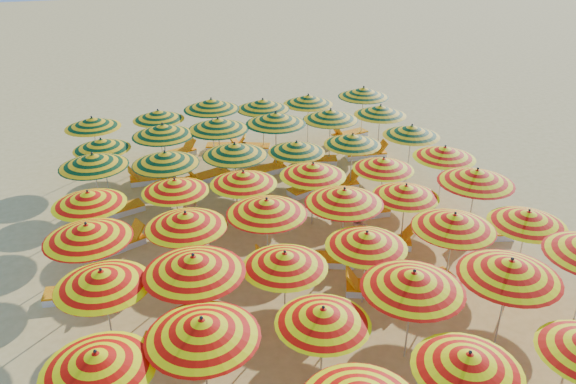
# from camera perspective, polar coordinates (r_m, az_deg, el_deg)

# --- Properties ---
(ground) EXTENTS (120.00, 120.00, 0.00)m
(ground) POSITION_cam_1_polar(r_m,az_deg,el_deg) (17.62, 0.48, -5.36)
(ground) COLOR #E4BD65
(ground) RESTS_ON ground
(umbrella_3) EXTENTS (2.63, 2.63, 2.20)m
(umbrella_3) POSITION_cam_1_polar(r_m,az_deg,el_deg) (11.24, 17.87, -16.09)
(umbrella_3) COLOR silver
(umbrella_3) RESTS_ON ground
(umbrella_6) EXTENTS (2.27, 2.27, 2.26)m
(umbrella_6) POSITION_cam_1_polar(r_m,az_deg,el_deg) (11.23, -18.84, -15.95)
(umbrella_6) COLOR silver
(umbrella_6) RESTS_ON ground
(umbrella_7) EXTENTS (2.37, 2.37, 2.42)m
(umbrella_7) POSITION_cam_1_polar(r_m,az_deg,el_deg) (11.25, -8.72, -13.52)
(umbrella_7) COLOR silver
(umbrella_7) RESTS_ON ground
(umbrella_8) EXTENTS (2.39, 2.39, 2.14)m
(umbrella_8) POSITION_cam_1_polar(r_m,az_deg,el_deg) (11.82, 3.58, -12.45)
(umbrella_8) COLOR silver
(umbrella_8) RESTS_ON ground
(umbrella_9) EXTENTS (2.66, 2.66, 2.44)m
(umbrella_9) POSITION_cam_1_polar(r_m,az_deg,el_deg) (12.62, 12.62, -8.78)
(umbrella_9) COLOR silver
(umbrella_9) RESTS_ON ground
(umbrella_10) EXTENTS (3.05, 3.05, 2.46)m
(umbrella_10) POSITION_cam_1_polar(r_m,az_deg,el_deg) (13.62, 21.66, -7.23)
(umbrella_10) COLOR silver
(umbrella_10) RESTS_ON ground
(umbrella_12) EXTENTS (2.20, 2.20, 2.30)m
(umbrella_12) POSITION_cam_1_polar(r_m,az_deg,el_deg) (13.27, -18.38, -8.34)
(umbrella_12) COLOR silver
(umbrella_12) RESTS_ON ground
(umbrella_13) EXTENTS (2.83, 2.83, 2.49)m
(umbrella_13) POSITION_cam_1_polar(r_m,az_deg,el_deg) (12.94, -9.55, -7.26)
(umbrella_13) COLOR silver
(umbrella_13) RESTS_ON ground
(umbrella_14) EXTENTS (2.10, 2.10, 2.20)m
(umbrella_14) POSITION_cam_1_polar(r_m,az_deg,el_deg) (13.38, -0.33, -6.90)
(umbrella_14) COLOR silver
(umbrella_14) RESTS_ON ground
(umbrella_15) EXTENTS (2.68, 2.68, 2.22)m
(umbrella_15) POSITION_cam_1_polar(r_m,az_deg,el_deg) (14.27, 7.99, -4.81)
(umbrella_15) COLOR silver
(umbrella_15) RESTS_ON ground
(umbrella_16) EXTENTS (2.64, 2.64, 2.35)m
(umbrella_16) POSITION_cam_1_polar(r_m,az_deg,el_deg) (15.32, 16.53, -2.87)
(umbrella_16) COLOR silver
(umbrella_16) RESTS_ON ground
(umbrella_17) EXTENTS (2.76, 2.76, 2.22)m
(umbrella_17) POSITION_cam_1_polar(r_m,az_deg,el_deg) (16.43, 23.20, -2.41)
(umbrella_17) COLOR silver
(umbrella_17) RESTS_ON ground
(umbrella_18) EXTENTS (2.43, 2.43, 2.38)m
(umbrella_18) POSITION_cam_1_polar(r_m,az_deg,el_deg) (15.06, -19.74, -3.83)
(umbrella_18) COLOR silver
(umbrella_18) RESTS_ON ground
(umbrella_19) EXTENTS (2.59, 2.59, 2.32)m
(umbrella_19) POSITION_cam_1_polar(r_m,az_deg,el_deg) (15.04, -10.35, -2.82)
(umbrella_19) COLOR silver
(umbrella_19) RESTS_ON ground
(umbrella_20) EXTENTS (2.43, 2.43, 2.39)m
(umbrella_20) POSITION_cam_1_polar(r_m,az_deg,el_deg) (15.35, -2.17, -1.49)
(umbrella_20) COLOR silver
(umbrella_20) RESTS_ON ground
(umbrella_21) EXTENTS (2.98, 2.98, 2.39)m
(umbrella_21) POSITION_cam_1_polar(r_m,az_deg,el_deg) (15.97, 5.74, -0.42)
(umbrella_21) COLOR silver
(umbrella_21) RESTS_ON ground
(umbrella_22) EXTENTS (2.39, 2.39, 2.14)m
(umbrella_22) POSITION_cam_1_polar(r_m,az_deg,el_deg) (17.05, 11.89, 0.10)
(umbrella_22) COLOR silver
(umbrella_22) RESTS_ON ground
(umbrella_23) EXTENTS (3.00, 3.00, 2.45)m
(umbrella_23) POSITION_cam_1_polar(r_m,az_deg,el_deg) (17.90, 18.62, 1.53)
(umbrella_23) COLOR silver
(umbrella_23) RESTS_ON ground
(umbrella_24) EXTENTS (2.75, 2.75, 2.24)m
(umbrella_24) POSITION_cam_1_polar(r_m,az_deg,el_deg) (17.06, -19.62, -0.59)
(umbrella_24) COLOR silver
(umbrella_24) RESTS_ON ground
(umbrella_25) EXTENTS (2.06, 2.06, 2.17)m
(umbrella_25) POSITION_cam_1_polar(r_m,az_deg,el_deg) (17.30, -11.41, 0.65)
(umbrella_25) COLOR silver
(umbrella_25) RESTS_ON ground
(umbrella_26) EXTENTS (2.55, 2.55, 2.22)m
(umbrella_26) POSITION_cam_1_polar(r_m,az_deg,el_deg) (17.40, -4.55, 1.44)
(umbrella_26) COLOR silver
(umbrella_26) RESTS_ON ground
(umbrella_27) EXTENTS (2.63, 2.63, 2.26)m
(umbrella_27) POSITION_cam_1_polar(r_m,az_deg,el_deg) (17.83, 2.56, 2.27)
(umbrella_27) COLOR silver
(umbrella_27) RESTS_ON ground
(umbrella_28) EXTENTS (2.60, 2.60, 2.16)m
(umbrella_28) POSITION_cam_1_polar(r_m,az_deg,el_deg) (18.74, 9.68, 2.84)
(umbrella_28) COLOR silver
(umbrella_28) RESTS_ON ground
(umbrella_29) EXTENTS (2.38, 2.38, 2.26)m
(umbrella_29) POSITION_cam_1_polar(r_m,az_deg,el_deg) (19.87, 15.63, 3.91)
(umbrella_29) COLOR silver
(umbrella_29) RESTS_ON ground
(umbrella_30) EXTENTS (2.41, 2.41, 2.38)m
(umbrella_30) POSITION_cam_1_polar(r_m,az_deg,el_deg) (19.31, -19.20, 3.06)
(umbrella_30) COLOR silver
(umbrella_30) RESTS_ON ground
(umbrella_31) EXTENTS (2.82, 2.82, 2.35)m
(umbrella_31) POSITION_cam_1_polar(r_m,az_deg,el_deg) (18.91, -12.37, 3.40)
(umbrella_31) COLOR silver
(umbrella_31) RESTS_ON ground
(umbrella_32) EXTENTS (2.51, 2.51, 2.37)m
(umbrella_32) POSITION_cam_1_polar(r_m,az_deg,el_deg) (19.19, -5.43, 4.32)
(umbrella_32) COLOR silver
(umbrella_32) RESTS_ON ground
(umbrella_33) EXTENTS (2.11, 2.11, 2.15)m
(umbrella_33) POSITION_cam_1_polar(r_m,az_deg,el_deg) (19.85, 0.88, 4.60)
(umbrella_33) COLOR silver
(umbrella_33) RESTS_ON ground
(umbrella_34) EXTENTS (2.68, 2.68, 2.21)m
(umbrella_34) POSITION_cam_1_polar(r_m,az_deg,el_deg) (20.51, 6.57, 5.32)
(umbrella_34) COLOR silver
(umbrella_34) RESTS_ON ground
(umbrella_35) EXTENTS (2.56, 2.56, 2.27)m
(umbrella_35) POSITION_cam_1_polar(r_m,az_deg,el_deg) (21.59, 12.45, 6.11)
(umbrella_35) COLOR silver
(umbrella_35) RESTS_ON ground
(umbrella_36) EXTENTS (2.53, 2.53, 2.16)m
(umbrella_36) POSITION_cam_1_polar(r_m,az_deg,el_deg) (21.16, -18.44, 4.64)
(umbrella_36) COLOR silver
(umbrella_36) RESTS_ON ground
(umbrella_37) EXTENTS (3.02, 3.02, 2.43)m
(umbrella_37) POSITION_cam_1_polar(r_m,az_deg,el_deg) (21.24, -12.60, 6.17)
(umbrella_37) COLOR silver
(umbrella_37) RESTS_ON ground
(umbrella_38) EXTENTS (2.96, 2.96, 2.46)m
(umbrella_38) POSITION_cam_1_polar(r_m,az_deg,el_deg) (21.43, -7.12, 6.88)
(umbrella_38) COLOR silver
(umbrella_38) RESTS_ON ground
(umbrella_39) EXTENTS (2.51, 2.51, 2.49)m
(umbrella_39) POSITION_cam_1_polar(r_m,az_deg,el_deg) (21.83, -1.25, 7.50)
(umbrella_39) COLOR silver
(umbrella_39) RESTS_ON ground
(umbrella_40) EXTENTS (2.89, 2.89, 2.36)m
(umbrella_40) POSITION_cam_1_polar(r_m,az_deg,el_deg) (22.62, 4.35, 7.83)
(umbrella_40) COLOR silver
(umbrella_40) RESTS_ON ground
(umbrella_41) EXTENTS (2.27, 2.27, 2.30)m
(umbrella_41) POSITION_cam_1_polar(r_m,az_deg,el_deg) (23.59, 9.37, 8.19)
(umbrella_41) COLOR silver
(umbrella_41) RESTS_ON ground
(umbrella_42) EXTENTS (2.83, 2.83, 2.27)m
(umbrella_42) POSITION_cam_1_polar(r_m,az_deg,el_deg) (23.20, -19.26, 6.68)
(umbrella_42) COLOR silver
(umbrella_42) RESTS_ON ground
(umbrella_43) EXTENTS (2.37, 2.37, 2.21)m
(umbrella_43) POSITION_cam_1_polar(r_m,az_deg,el_deg) (23.56, -13.05, 7.64)
(umbrella_43) COLOR silver
(umbrella_43) RESTS_ON ground
(umbrella_44) EXTENTS (2.88, 2.88, 2.47)m
(umbrella_44) POSITION_cam_1_polar(r_m,az_deg,el_deg) (23.77, -7.80, 8.83)
(umbrella_44) COLOR silver
(umbrella_44) RESTS_ON ground
(umbrella_45) EXTENTS (2.29, 2.29, 2.39)m
(umbrella_45) POSITION_cam_1_polar(r_m,az_deg,el_deg) (23.81, -2.58, 8.90)
(umbrella_45) COLOR silver
(umbrella_45) RESTS_ON ground
(umbrella_46) EXTENTS (2.65, 2.65, 2.30)m
(umbrella_46) POSITION_cam_1_polar(r_m,az_deg,el_deg) (24.67, 2.07, 9.37)
(umbrella_46) COLOR silver
(umbrella_46) RESTS_ON ground
(umbrella_47) EXTENTS (2.59, 2.59, 2.40)m
(umbrella_47) POSITION_cam_1_polar(r_m,az_deg,el_deg) (25.64, 7.68, 10.02)
(umbrella_47) COLOR silver
(umbrella_47) RESTS_ON ground
(lounger_5) EXTENTS (1.83, 1.13, 0.69)m
(lounger_5) POSITION_cam_1_polar(r_m,az_deg,el_deg) (14.02, -10.91, -14.87)
(lounger_5) COLOR white
(lounger_5) RESTS_ON ground
(lounger_6) EXTENTS (1.82, 1.19, 0.69)m
(lounger_6) POSITION_cam_1_polar(r_m,az_deg,el_deg) (15.65, 8.89, -9.66)
(lounger_6) COLOR white
(lounger_6) RESTS_ON ground
(lounger_7) EXTENTS (1.79, 0.77, 0.69)m
(lounger_7) POSITION_cam_1_polar(r_m,az_deg,el_deg) (16.15, 13.53, -8.86)
(lounger_7) COLOR white
(lounger_7) RESTS_ON ground
(lounger_8) EXTENTS (1.79, 0.80, 0.69)m
(lounger_8) POSITION_cam_1_polar(r_m,az_deg,el_deg) (16.30, -20.46, -9.60)
(lounger_8) COLOR white
(lounger_8) RESTS_ON ground
(lounger_9) EXTENTS (1.81, 0.88, 0.69)m
(lounger_9) POSITION_cam_1_polar(r_m,az_deg,el_deg) (16.48, -0.36, -7.23)
(lounger_9) COLOR white
(lounger_9) RESTS_ON ground
(lounger_10) EXTENTS (1.83, 1.16, 0.69)m
(lounger_10) POSITION_cam_1_polar(r_m,az_deg,el_deg) (16.69, 3.97, -6.82)
(lounger_10) COLOR white
(lounger_10) RESTS_ON ground
(lounger_11) EXTENTS (1.82, 1.19, 0.69)m
(lounger_11) POSITION_cam_1_polar(r_m,az_deg,el_deg) (17.74, 9.78, -4.97)
(lounger_11) COLOR white
(lounger_11) RESTS_ON ground
(lounger_12) EXTENTS (1.82, 0.97, 0.69)m
(lounger_12) POSITION_cam_1_polar(r_m,az_deg,el_deg) (18.96, 19.26, -3.99)
(lounger_12) COLOR white
(lounger_12) RESTS_ON ground
(lounger_13) EXTENTS (1.82, 1.21, 0.69)m
(lounger_13) POSITION_cam_1_polar(r_m,az_deg,el_deg) (18.11, -16.87, -5.11)
(lounger_13) COLOR white
(lounger_13) RESTS_ON ground
(lounger_14) EXTENTS (1.77, 0.70, 0.69)m
(lounger_14) POSITION_cam_1_polar(r_m,az_deg,el_deg) (19.31, 7.61, -2.02)
(lounger_14) COLOR white
(lounger_14) RESTS_ON ground
(lounger_15) EXTENTS (1.83, 1.10, 0.69)m
(lounger_15) POSITION_cam_1_polar(r_m,az_deg,el_deg) (20.10, -16.97, -1.82)
(lounger_15) COLOR white
(lounger_15) RESTS_ON ground
(lounger_16) EXTENTS (1.83, 1.11, 0.69)m
(lounger_16) POSITION_cam_1_polar(r_m,az_deg,el_deg) (20.82, 2.32, 0.43)
(lounger_16) COLOR white
(lounger_16) RESTS_ON ground
(lounger_17) EXTENTS (1.75, 0.65, 0.69)m
(lounger_17) POSITION_cam_1_polar(r_m,az_deg,el_deg) (21.13, 4.96, 0.76)
(lounger_17) COLOR white
(lounger_17) RESTS_ON ground
(lounger_18) EXTENTS (1.74, 0.59, 0.69)m
(lounger_18) POSITION_cam_1_polar(r_m,az_deg,el_deg) (22.15, -13.68, 1.33)
(lounger_18) COLOR white
(lounger_18) RESTS_ON ground
(lounger_19) EXTENTS (1.82, 1.17, 0.69)m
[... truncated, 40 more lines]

